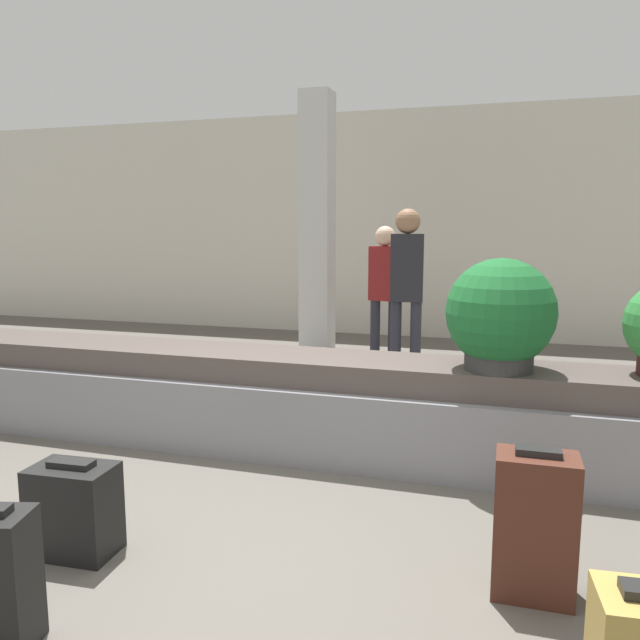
{
  "coord_description": "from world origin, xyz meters",
  "views": [
    {
      "loc": [
        1.25,
        -2.62,
        1.58
      ],
      "look_at": [
        0.0,
        1.44,
        0.94
      ],
      "focal_mm": 35.0,
      "sensor_mm": 36.0,
      "label": 1
    }
  ],
  "objects_px": {
    "traveler_0": "(384,285)",
    "traveler_1": "(407,280)",
    "pillar": "(317,225)",
    "potted_plant_1": "(500,317)",
    "suitcase_3": "(74,509)",
    "suitcase_0": "(535,525)"
  },
  "relations": [
    {
      "from": "pillar",
      "to": "traveler_0",
      "type": "distance_m",
      "value": 1.35
    },
    {
      "from": "pillar",
      "to": "potted_plant_1",
      "type": "distance_m",
      "value": 4.22
    },
    {
      "from": "potted_plant_1",
      "to": "traveler_1",
      "type": "height_order",
      "value": "traveler_1"
    },
    {
      "from": "suitcase_0",
      "to": "pillar",
      "type": "bearing_deg",
      "value": 116.52
    },
    {
      "from": "suitcase_3",
      "to": "traveler_1",
      "type": "relative_size",
      "value": 0.27
    },
    {
      "from": "traveler_1",
      "to": "pillar",
      "type": "bearing_deg",
      "value": 128.1
    },
    {
      "from": "suitcase_3",
      "to": "potted_plant_1",
      "type": "height_order",
      "value": "potted_plant_1"
    },
    {
      "from": "suitcase_3",
      "to": "traveler_1",
      "type": "distance_m",
      "value": 4.0
    },
    {
      "from": "suitcase_0",
      "to": "traveler_1",
      "type": "xyz_separation_m",
      "value": [
        -1.14,
        3.5,
        0.74
      ]
    },
    {
      "from": "suitcase_0",
      "to": "traveler_0",
      "type": "xyz_separation_m",
      "value": [
        -1.5,
        4.18,
        0.62
      ]
    },
    {
      "from": "suitcase_0",
      "to": "traveler_0",
      "type": "relative_size",
      "value": 0.42
    },
    {
      "from": "suitcase_0",
      "to": "suitcase_3",
      "type": "relative_size",
      "value": 1.4
    },
    {
      "from": "pillar",
      "to": "suitcase_3",
      "type": "relative_size",
      "value": 6.81
    },
    {
      "from": "traveler_0",
      "to": "traveler_1",
      "type": "xyz_separation_m",
      "value": [
        0.36,
        -0.69,
        0.12
      ]
    },
    {
      "from": "suitcase_3",
      "to": "pillar",
      "type": "bearing_deg",
      "value": 90.61
    },
    {
      "from": "potted_plant_1",
      "to": "traveler_0",
      "type": "height_order",
      "value": "traveler_0"
    },
    {
      "from": "suitcase_0",
      "to": "traveler_1",
      "type": "distance_m",
      "value": 3.75
    },
    {
      "from": "suitcase_3",
      "to": "traveler_0",
      "type": "bearing_deg",
      "value": 78.6
    },
    {
      "from": "suitcase_0",
      "to": "potted_plant_1",
      "type": "distance_m",
      "value": 1.51
    },
    {
      "from": "pillar",
      "to": "suitcase_3",
      "type": "bearing_deg",
      "value": -85.87
    },
    {
      "from": "traveler_0",
      "to": "traveler_1",
      "type": "height_order",
      "value": "traveler_1"
    },
    {
      "from": "suitcase_3",
      "to": "suitcase_0",
      "type": "bearing_deg",
      "value": 4.23
    }
  ]
}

